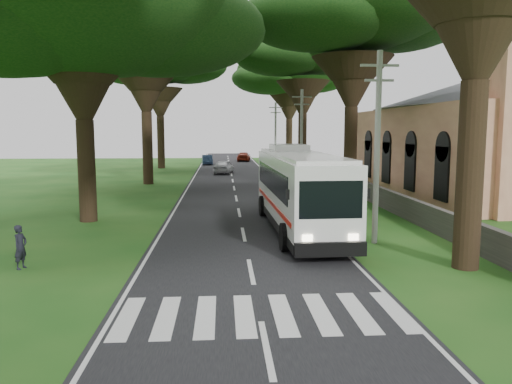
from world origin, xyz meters
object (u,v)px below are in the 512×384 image
(distant_car_b, at_px, (207,160))
(coach_bus, at_px, (299,189))
(distant_car_a, at_px, (224,167))
(pole_far, at_px, (275,134))
(pole_near, at_px, (377,145))
(distant_car_c, at_px, (244,157))
(pedestrian, at_px, (20,247))
(pole_mid, at_px, (302,137))
(church, at_px, (477,128))

(distant_car_b, bearing_deg, coach_bus, -86.71)
(distant_car_a, bearing_deg, pole_far, -124.47)
(pole_near, distance_m, distant_car_c, 54.86)
(coach_bus, relative_size, distant_car_a, 2.89)
(pole_near, distance_m, pedestrian, 14.19)
(pole_near, relative_size, pole_far, 1.00)
(coach_bus, height_order, distant_car_b, coach_bus)
(distant_car_a, xyz_separation_m, distant_car_c, (3.05, 20.97, -0.08))
(pole_far, bearing_deg, distant_car_a, -134.91)
(pole_far, relative_size, distant_car_a, 1.83)
(coach_bus, bearing_deg, pedestrian, -151.74)
(coach_bus, bearing_deg, distant_car_b, 95.67)
(distant_car_c, bearing_deg, pole_mid, 100.99)
(distant_car_b, bearing_deg, pedestrian, -99.54)
(church, height_order, distant_car_a, church)
(distant_car_a, distance_m, distant_car_b, 14.18)
(pole_mid, bearing_deg, pole_near, -90.00)
(pole_near, distance_m, pole_mid, 20.00)
(pole_mid, xyz_separation_m, distant_car_c, (-3.25, 34.65, -3.48))
(church, distance_m, distant_car_a, 26.35)
(pole_far, relative_size, pedestrian, 5.19)
(pole_near, xyz_separation_m, pedestrian, (-13.43, -3.06, -3.41))
(pole_near, bearing_deg, church, 51.50)
(coach_bus, xyz_separation_m, pedestrian, (-10.63, -6.10, -1.22))
(church, xyz_separation_m, distant_car_b, (-20.86, 32.14, -4.24))
(distant_car_c, xyz_separation_m, pedestrian, (-10.18, -57.71, 0.07))
(pole_near, relative_size, distant_car_c, 1.74)
(church, relative_size, pedestrian, 15.58)
(pole_near, distance_m, distant_car_a, 34.43)
(church, bearing_deg, coach_bus, -140.50)
(church, bearing_deg, pedestrian, -144.20)
(coach_bus, bearing_deg, pole_mid, 79.02)
(pole_far, xyz_separation_m, distant_car_a, (-6.30, -6.32, -3.41))
(pole_far, distance_m, distant_car_a, 9.55)
(distant_car_c, bearing_deg, coach_bus, 96.13)
(pole_mid, bearing_deg, pole_far, 90.00)
(pole_far, bearing_deg, distant_car_b, 137.89)
(pole_far, relative_size, distant_car_b, 2.05)
(pedestrian, bearing_deg, distant_car_c, 6.44)
(church, height_order, distant_car_b, church)
(pole_far, height_order, distant_car_a, pole_far)
(pole_mid, relative_size, distant_car_b, 2.05)
(pole_near, height_order, pole_far, same)
(pole_far, height_order, distant_car_c, pole_far)
(coach_bus, distance_m, pedestrian, 12.32)
(pole_far, relative_size, distant_car_c, 1.74)
(coach_bus, relative_size, distant_car_c, 2.74)
(distant_car_b, xyz_separation_m, pedestrian, (-4.93, -50.75, 0.10))
(pole_mid, height_order, pole_far, same)
(distant_car_b, distance_m, distant_car_c, 8.72)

